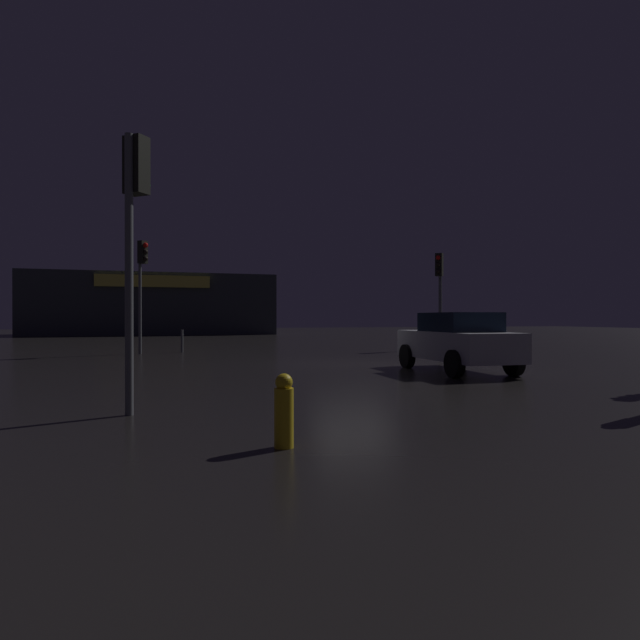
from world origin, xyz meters
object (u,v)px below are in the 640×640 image
traffic_signal_main (440,282)px  car_near (457,341)px  traffic_signal_opposite (142,270)px  fire_hydrant (284,411)px  store_building (153,305)px  traffic_signal_cross_right (135,208)px

traffic_signal_main → car_near: (-4.79, -9.22, -2.27)m
traffic_signal_opposite → fire_hydrant: size_ratio=5.43×
store_building → traffic_signal_main: size_ratio=4.61×
store_building → traffic_signal_main: store_building is taller
traffic_signal_opposite → traffic_signal_cross_right: 14.15m
store_building → traffic_signal_cross_right: 41.12m
store_building → traffic_signal_cross_right: store_building is taller
traffic_signal_opposite → fire_hydrant: 17.25m
store_building → fire_hydrant: size_ratio=24.36×
traffic_signal_main → traffic_signal_cross_right: (-12.93, -13.36, 0.03)m
traffic_signal_cross_right → car_near: 9.41m
traffic_signal_main → fire_hydrant: size_ratio=5.28×
traffic_signal_opposite → car_near: traffic_signal_opposite is taller
traffic_signal_opposite → traffic_signal_cross_right: size_ratio=1.08×
fire_hydrant → traffic_signal_opposite: bearing=95.9°
traffic_signal_cross_right → car_near: (8.14, 4.14, -2.29)m
traffic_signal_main → fire_hydrant: traffic_signal_main is taller
traffic_signal_main → traffic_signal_cross_right: size_ratio=1.05×
traffic_signal_main → traffic_signal_opposite: bearing=176.5°
store_building → traffic_signal_cross_right: (-0.51, -41.11, 0.52)m
store_building → fire_hydrant: (1.15, -43.86, -2.19)m
store_building → traffic_signal_cross_right: size_ratio=4.83×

